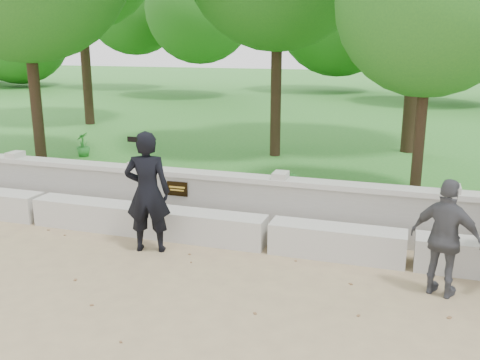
{
  "coord_description": "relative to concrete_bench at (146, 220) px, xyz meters",
  "views": [
    {
      "loc": [
        3.88,
        -5.25,
        2.99
      ],
      "look_at": [
        1.71,
        1.46,
        1.13
      ],
      "focal_mm": 40.0,
      "sensor_mm": 36.0,
      "label": 1
    }
  ],
  "objects": [
    {
      "name": "man_main",
      "position": [
        0.37,
        -0.59,
        0.66
      ],
      "size": [
        0.73,
        0.67,
        1.77
      ],
      "color": "black",
      "rests_on": "ground"
    },
    {
      "name": "ground",
      "position": [
        -0.0,
        -1.9,
        -0.22
      ],
      "size": [
        80.0,
        80.0,
        0.0
      ],
      "primitive_type": "plane",
      "color": "#9E8960",
      "rests_on": "ground"
    },
    {
      "name": "shrub_d",
      "position": [
        -3.64,
        3.75,
        0.31
      ],
      "size": [
        0.33,
        0.36,
        0.58
      ],
      "primitive_type": "imported",
      "rotation": [
        0.0,
        0.0,
        4.86
      ],
      "color": "#2D8630",
      "rests_on": "lawn"
    },
    {
      "name": "parapet_wall",
      "position": [
        0.0,
        0.7,
        0.24
      ],
      "size": [
        12.5,
        0.35,
        0.9
      ],
      "color": "#ADABA4",
      "rests_on": "ground"
    },
    {
      "name": "lawn",
      "position": [
        -0.0,
        12.1,
        -0.1
      ],
      "size": [
        40.0,
        22.0,
        0.25
      ],
      "primitive_type": "cube",
      "color": "#257422",
      "rests_on": "ground"
    },
    {
      "name": "concrete_bench",
      "position": [
        0.0,
        0.0,
        0.0
      ],
      "size": [
        11.9,
        0.45,
        0.45
      ],
      "color": "#B8B6AE",
      "rests_on": "ground"
    },
    {
      "name": "visitor_right",
      "position": [
        4.37,
        -0.78,
        0.5
      ],
      "size": [
        0.91,
        0.63,
        1.44
      ],
      "color": "#434448",
      "rests_on": "ground"
    },
    {
      "name": "shrub_b",
      "position": [
        2.0,
        1.4,
        0.3
      ],
      "size": [
        0.35,
        0.38,
        0.54
      ],
      "primitive_type": "imported",
      "rotation": [
        0.0,
        0.0,
        2.05
      ],
      "color": "#2D8630",
      "rests_on": "lawn"
    }
  ]
}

